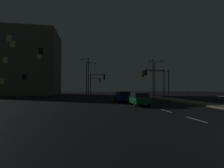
# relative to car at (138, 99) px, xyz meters

# --- Properties ---
(ground_plane) EXTENTS (112.00, 112.00, 0.00)m
(ground_plane) POSITION_rel_car_xyz_m (1.10, 3.99, -0.82)
(ground_plane) COLOR black
(ground_plane) RESTS_ON ground
(sidewalk_right) EXTENTS (2.98, 77.00, 0.14)m
(sidewalk_right) POSITION_rel_car_xyz_m (8.77, 3.99, -0.75)
(sidewalk_right) COLOR gray
(sidewalk_right) RESTS_ON ground
(lane_markings_center) EXTENTS (0.14, 50.00, 0.01)m
(lane_markings_center) POSITION_rel_car_xyz_m (1.10, 7.49, -0.82)
(lane_markings_center) COLOR silver
(lane_markings_center) RESTS_ON ground
(lane_edge_line) EXTENTS (0.14, 53.00, 0.01)m
(lane_edge_line) POSITION_rel_car_xyz_m (7.03, 8.99, -0.82)
(lane_edge_line) COLOR gold
(lane_edge_line) RESTS_ON ground
(car) EXTENTS (1.98, 4.46, 1.57)m
(car) POSITION_rel_car_xyz_m (0.00, 0.00, 0.00)
(car) COLOR #14592D
(car) RESTS_ON ground
(car_oncoming) EXTENTS (1.95, 4.45, 1.57)m
(car_oncoming) POSITION_rel_car_xyz_m (-0.72, 5.11, 0.00)
(car_oncoming) COLOR navy
(car_oncoming) RESTS_ON ground
(traffic_light_far_right) EXTENTS (3.96, 0.67, 5.39)m
(traffic_light_far_right) POSITION_rel_car_xyz_m (6.01, 7.90, 3.12)
(traffic_light_far_right) COLOR #2D3033
(traffic_light_far_right) RESTS_ON sidewalk_right
(traffic_light_far_center) EXTENTS (3.45, 0.35, 4.85)m
(traffic_light_far_center) POSITION_rel_car_xyz_m (-4.22, 23.63, 2.59)
(traffic_light_far_center) COLOR #2D3033
(traffic_light_far_center) RESTS_ON ground
(traffic_light_near_left) EXTENTS (4.81, 0.58, 5.11)m
(traffic_light_near_left) POSITION_rel_car_xyz_m (5.69, 6.84, 2.97)
(traffic_light_near_left) COLOR #4C4C51
(traffic_light_near_left) RESTS_ON sidewalk_right
(traffic_light_mid_right) EXTENTS (3.00, 0.60, 5.00)m
(traffic_light_mid_right) POSITION_rel_car_xyz_m (-4.14, 12.47, 2.66)
(traffic_light_mid_right) COLOR #4C4C51
(traffic_light_mid_right) RESTS_ON ground
(street_lamp_median) EXTENTS (1.32, 2.14, 7.92)m
(street_lamp_median) POSITION_rel_car_xyz_m (9.20, 14.34, 4.07)
(street_lamp_median) COLOR #38383D
(street_lamp_median) RESTS_ON sidewalk_right
(street_lamp_corner) EXTENTS (2.20, 1.03, 7.25)m
(street_lamp_corner) POSITION_rel_car_xyz_m (-5.85, 12.59, 3.57)
(street_lamp_corner) COLOR #4C4C51
(street_lamp_corner) RESTS_ON ground
(street_lamp_mid_block) EXTENTS (0.56, 2.37, 8.32)m
(street_lamp_mid_block) POSITION_rel_car_xyz_m (8.45, 14.68, 4.29)
(street_lamp_mid_block) COLOR #2D3033
(street_lamp_mid_block) RESTS_ON sidewalk_right
(street_lamp_across_street) EXTENTS (1.72, 0.74, 7.78)m
(street_lamp_across_street) POSITION_rel_car_xyz_m (-6.10, 11.55, 3.80)
(street_lamp_across_street) COLOR #4C4C51
(street_lamp_across_street) RESTS_ON ground
(building_distant) EXTENTS (25.29, 13.05, 18.15)m
(building_distant) POSITION_rel_car_xyz_m (-27.26, 29.93, 8.25)
(building_distant) COLOR #6B6056
(building_distant) RESTS_ON ground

